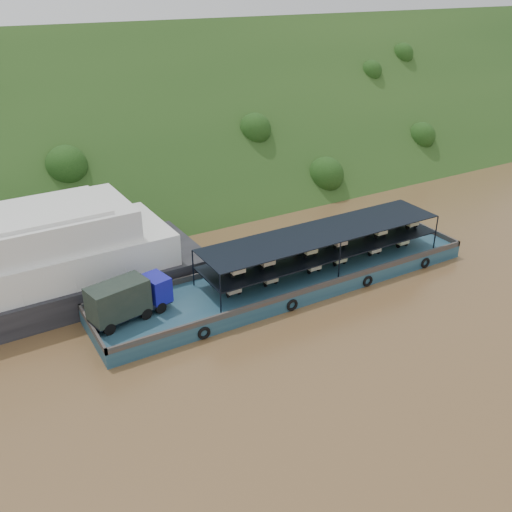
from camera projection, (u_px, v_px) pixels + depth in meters
ground at (294, 298)px, 48.84m from camera, size 160.00×160.00×0.00m
hillside at (145, 180)px, 76.63m from camera, size 140.00×39.60×39.60m
cargo_barge at (279, 278)px, 49.60m from camera, size 35.07×7.18×4.54m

